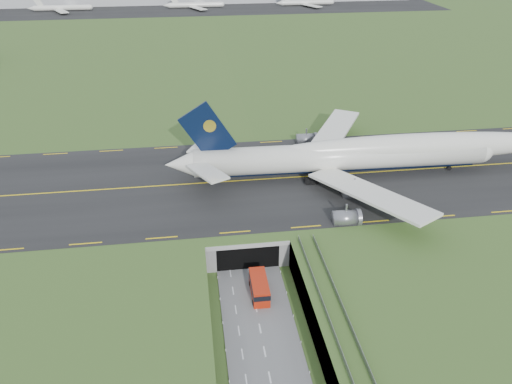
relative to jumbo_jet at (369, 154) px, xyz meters
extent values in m
plane|color=#3C5C25|center=(-31.24, -32.12, -11.41)|extent=(900.00, 900.00, 0.00)
cube|color=gray|center=(-31.24, -32.12, -8.41)|extent=(800.00, 800.00, 6.00)
cube|color=slate|center=(-31.24, -39.62, -11.31)|extent=(12.00, 75.00, 0.20)
cube|color=black|center=(-31.24, 0.88, -5.32)|extent=(800.00, 44.00, 0.18)
cube|color=gray|center=(-31.24, -13.12, -5.91)|extent=(16.00, 22.00, 1.00)
cube|color=gray|center=(-38.24, -13.12, -8.41)|extent=(2.00, 22.00, 6.00)
cube|color=gray|center=(-24.24, -13.12, -8.41)|extent=(2.00, 22.00, 6.00)
cube|color=black|center=(-31.24, -18.12, -8.91)|extent=(12.00, 12.00, 5.00)
cube|color=#A8A8A3|center=(-31.24, -24.17, -5.81)|extent=(17.00, 0.50, 0.80)
cube|color=#A8A8A3|center=(-20.24, -50.62, -5.61)|extent=(3.00, 53.00, 0.50)
cube|color=gray|center=(-21.64, -50.62, -4.86)|extent=(0.06, 53.00, 1.00)
cube|color=gray|center=(-18.84, -50.62, -4.86)|extent=(0.06, 53.00, 1.00)
cylinder|color=#A8A8A3|center=(-20.24, -48.12, -8.61)|extent=(0.90, 0.90, 5.60)
cylinder|color=#A8A8A3|center=(-20.24, -36.12, -8.61)|extent=(0.90, 0.90, 5.60)
cylinder|color=silver|center=(-6.67, 0.17, -0.28)|extent=(67.39, 8.07, 6.33)
sphere|color=silver|center=(26.94, -0.70, -0.28)|extent=(6.36, 6.36, 6.20)
cone|color=silver|center=(-43.25, 1.12, -0.28)|extent=(7.08, 6.19, 6.01)
ellipsoid|color=silver|center=(11.48, -0.30, 1.14)|extent=(72.11, 7.69, 6.65)
ellipsoid|color=black|center=(25.95, -0.67, 0.51)|extent=(4.50, 2.88, 2.22)
cylinder|color=black|center=(-6.67, 0.17, -2.75)|extent=(63.94, 4.31, 2.66)
cube|color=silver|center=(-4.28, 15.94, -1.27)|extent=(21.38, 28.89, 2.66)
cube|color=silver|center=(-37.13, 8.38, 1.20)|extent=(9.23, 11.67, 1.01)
cube|color=silver|center=(-5.10, -15.70, -1.27)|extent=(20.23, 29.35, 2.66)
cube|color=silver|center=(-37.51, -6.45, 1.20)|extent=(8.84, 11.73, 1.01)
cube|color=black|center=(-36.83, 0.95, 7.13)|extent=(12.59, 0.92, 14.00)
cylinder|color=gold|center=(-36.33, 0.94, 8.62)|extent=(2.79, 0.76, 2.77)
cylinder|color=slate|center=(-5.71, 9.55, -4.34)|extent=(5.23, 3.40, 3.26)
cylinder|color=slate|center=(-10.11, 20.05, -4.34)|extent=(5.23, 3.40, 3.26)
cylinder|color=slate|center=(-6.20, -9.24, -4.34)|extent=(5.23, 3.40, 3.26)
cylinder|color=slate|center=(-11.14, -19.50, -4.34)|extent=(5.23, 3.40, 3.26)
cylinder|color=black|center=(20.22, -0.52, -4.68)|extent=(1.10, 0.52, 1.09)
cube|color=black|center=(-11.12, 0.29, -4.54)|extent=(6.11, 7.07, 1.38)
cube|color=#B0210B|center=(-30.15, -31.60, -9.66)|extent=(2.97, 7.79, 3.10)
cube|color=black|center=(-30.15, -31.60, -9.03)|extent=(3.03, 7.89, 1.03)
cube|color=black|center=(-30.15, -31.60, -10.95)|extent=(2.76, 7.27, 0.52)
cylinder|color=black|center=(-31.52, -34.17, -10.84)|extent=(0.37, 0.93, 0.93)
cylinder|color=black|center=(-31.47, -29.00, -10.84)|extent=(0.37, 0.93, 0.93)
cylinder|color=black|center=(-28.83, -34.20, -10.84)|extent=(0.37, 0.93, 0.93)
cylinder|color=black|center=(-28.78, -29.02, -10.84)|extent=(0.37, 0.93, 0.93)
cube|color=black|center=(-31.24, 237.88, -5.27)|extent=(320.00, 50.00, 0.08)
cylinder|color=silver|center=(-115.72, 242.88, -3.23)|extent=(34.00, 3.20, 3.20)
cylinder|color=silver|center=(-32.28, 242.88, -3.23)|extent=(34.00, 3.20, 3.20)
cylinder|color=silver|center=(41.34, 242.88, -3.23)|extent=(34.00, 3.20, 3.20)
camera|label=1|loc=(-40.18, -100.07, 48.51)|focal=35.00mm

